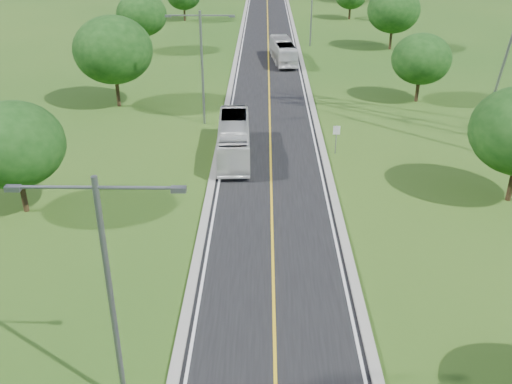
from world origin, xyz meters
TOP-DOWN VIEW (x-y plane):
  - ground at (0.00, 60.00)m, footprint 260.00×260.00m
  - road at (0.00, 66.00)m, footprint 8.00×150.00m
  - curb_left at (-4.25, 66.00)m, footprint 0.50×150.00m
  - curb_right at (4.25, 66.00)m, footprint 0.50×150.00m
  - speed_limit_sign at (5.20, 37.98)m, footprint 0.55×0.09m
  - streetlight_near_left at (-6.00, 12.00)m, footprint 5.90×0.25m
  - streetlight_mid_left at (-6.00, 45.00)m, footprint 5.90×0.25m
  - streetlight_far_right at (6.00, 78.00)m, footprint 5.90×0.25m
  - tree_lb at (-16.00, 28.00)m, footprint 6.30×6.30m
  - tree_lc at (-15.00, 50.00)m, footprint 7.56×7.56m
  - tree_ld at (-17.00, 74.00)m, footprint 6.72×6.72m
  - tree_rc at (15.00, 52.00)m, footprint 5.88×5.88m
  - tree_rd at (17.00, 76.00)m, footprint 7.14×7.14m
  - bus_outbound at (1.83, 68.17)m, footprint 3.39×10.24m
  - bus_inbound at (-2.91, 37.35)m, footprint 2.80×10.27m

SIDE VIEW (x-z plane):
  - ground at x=0.00m, z-range 0.00..0.00m
  - road at x=0.00m, z-range 0.00..0.06m
  - curb_left at x=-4.25m, z-range 0.00..0.22m
  - curb_right at x=4.25m, z-range 0.00..0.22m
  - bus_outbound at x=1.83m, z-range 0.06..2.86m
  - bus_inbound at x=-2.91m, z-range 0.06..2.90m
  - speed_limit_sign at x=5.20m, z-range 0.40..2.80m
  - tree_rc at x=15.00m, z-range 0.91..7.75m
  - tree_lb at x=-16.00m, z-range 0.98..8.31m
  - tree_ld at x=-17.00m, z-range 1.05..8.86m
  - tree_rd at x=17.00m, z-range 1.11..9.42m
  - tree_lc at x=-15.00m, z-range 1.18..9.97m
  - streetlight_near_left at x=-6.00m, z-range 0.94..10.94m
  - streetlight_mid_left at x=-6.00m, z-range 0.94..10.94m
  - streetlight_far_right at x=6.00m, z-range 0.94..10.94m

